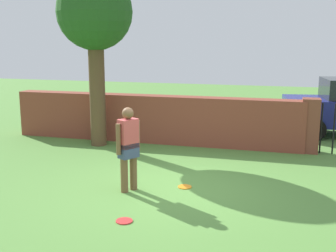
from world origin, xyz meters
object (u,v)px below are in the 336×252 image
object	(u,v)px
person	(128,145)
frisbee_red	(124,221)
frisbee_orange	(185,187)
tree	(95,17)

from	to	relation	value
person	frisbee_red	xyz separation A→B (m)	(0.44, -1.36, -0.89)
frisbee_orange	frisbee_red	bearing A→B (deg)	-106.65
frisbee_red	frisbee_orange	xyz separation A→B (m)	(0.55, 1.84, 0.00)
frisbee_orange	tree	bearing A→B (deg)	138.61
person	frisbee_orange	xyz separation A→B (m)	(0.98, 0.48, -0.89)
tree	frisbee_red	size ratio (longest dim) A/B	16.88
tree	frisbee_orange	bearing A→B (deg)	-41.39
tree	frisbee_orange	world-z (taller)	tree
person	frisbee_red	world-z (taller)	person
tree	frisbee_orange	distance (m)	5.37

